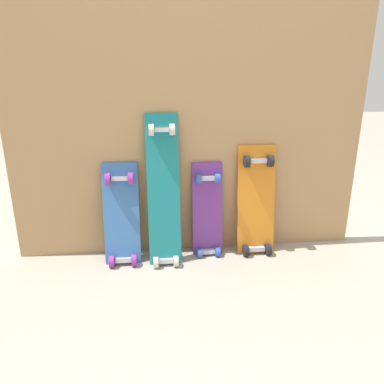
% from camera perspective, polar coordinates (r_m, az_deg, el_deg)
% --- Properties ---
extents(ground_plane, '(12.00, 12.00, 0.00)m').
position_cam_1_polar(ground_plane, '(2.41, -0.19, -8.88)').
color(ground_plane, '#A89E8E').
extents(plywood_wall_panel, '(2.06, 0.04, 1.76)m').
position_cam_1_polar(plywood_wall_panel, '(2.21, -0.41, 12.59)').
color(plywood_wall_panel, tan).
rests_on(plywood_wall_panel, ground).
extents(skateboard_blue, '(0.21, 0.21, 0.64)m').
position_cam_1_polar(skateboard_blue, '(2.25, -10.42, -4.03)').
color(skateboard_blue, '#386BAD').
rests_on(skateboard_blue, ground).
extents(skateboard_teal, '(0.18, 0.24, 0.91)m').
position_cam_1_polar(skateboard_teal, '(2.19, -4.23, -0.67)').
color(skateboard_teal, '#197A7F').
rests_on(skateboard_teal, ground).
extents(skateboard_purple, '(0.18, 0.15, 0.63)m').
position_cam_1_polar(skateboard_purple, '(2.31, 2.32, -3.41)').
color(skateboard_purple, '#6B338C').
rests_on(skateboard_purple, ground).
extents(skateboard_orange, '(0.23, 0.17, 0.72)m').
position_cam_1_polar(skateboard_orange, '(2.34, 9.54, -1.97)').
color(skateboard_orange, orange).
rests_on(skateboard_orange, ground).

